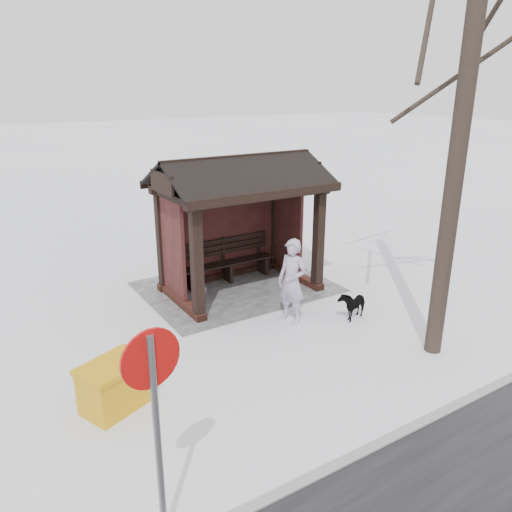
% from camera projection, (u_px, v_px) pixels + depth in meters
% --- Properties ---
extents(ground, '(120.00, 120.00, 0.00)m').
position_uv_depth(ground, '(241.00, 290.00, 11.51)').
color(ground, white).
rests_on(ground, ground).
extents(kerb, '(120.00, 0.15, 0.06)m').
position_uv_depth(kerb, '(436.00, 416.00, 7.10)').
color(kerb, gray).
rests_on(kerb, ground).
extents(trampled_patch, '(4.20, 3.20, 0.02)m').
position_uv_depth(trampled_patch, '(237.00, 287.00, 11.67)').
color(trampled_patch, '#949499').
rests_on(trampled_patch, ground).
extents(bus_shelter, '(3.60, 2.40, 3.09)m').
position_uv_depth(bus_shelter, '(236.00, 196.00, 10.94)').
color(bus_shelter, '#3D1F16').
rests_on(bus_shelter, ground).
extents(pedestrian, '(0.58, 0.71, 1.69)m').
position_uv_depth(pedestrian, '(292.00, 281.00, 9.74)').
color(pedestrian, '#B2A3BF').
rests_on(pedestrian, ground).
extents(dog, '(0.77, 0.53, 0.60)m').
position_uv_depth(dog, '(353.00, 304.00, 10.06)').
color(dog, black).
rests_on(dog, ground).
extents(grit_bin, '(1.13, 0.97, 0.73)m').
position_uv_depth(grit_bin, '(115.00, 385.00, 7.20)').
color(grit_bin, orange).
rests_on(grit_bin, ground).
extents(road_sign, '(0.61, 0.13, 2.39)m').
position_uv_depth(road_sign, '(154.00, 393.00, 4.70)').
color(road_sign, slate).
rests_on(road_sign, ground).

